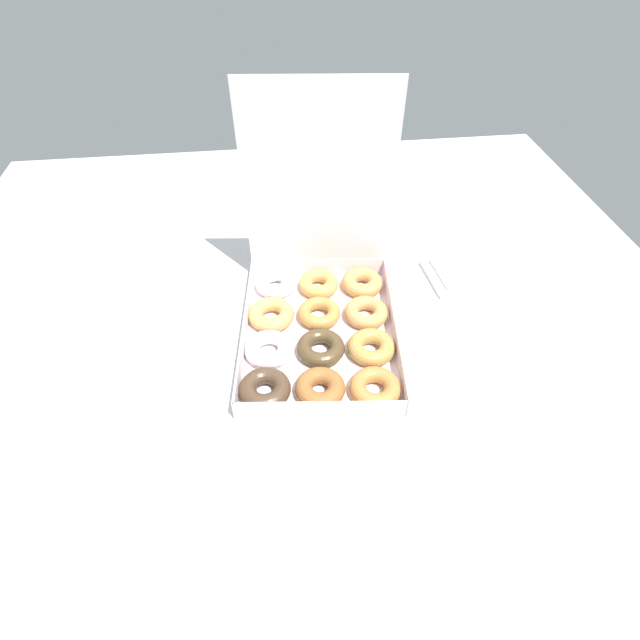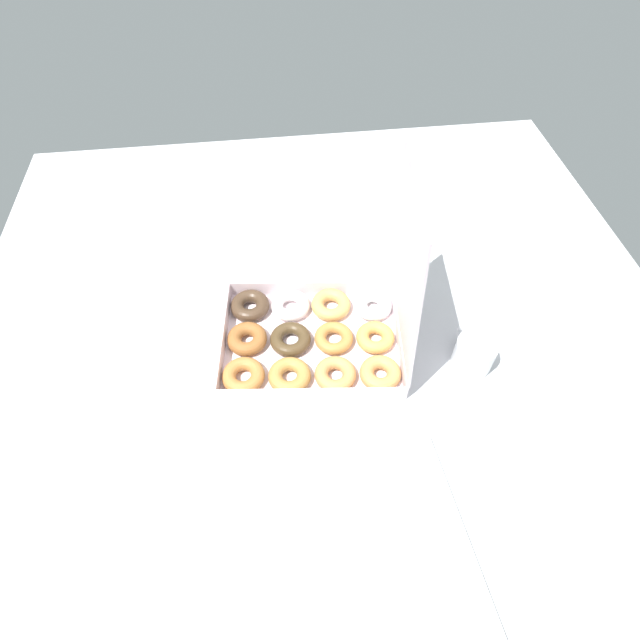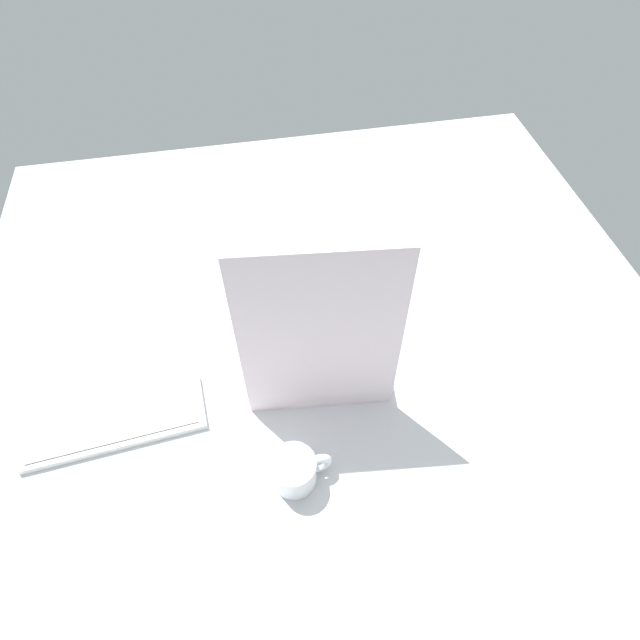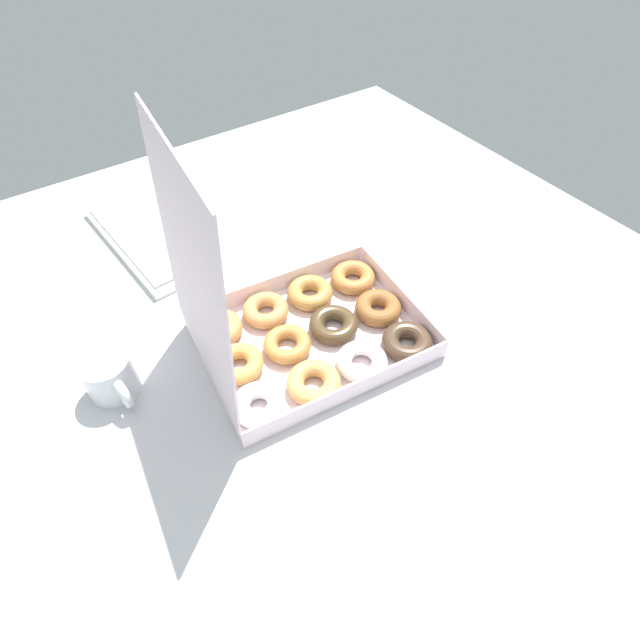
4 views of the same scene
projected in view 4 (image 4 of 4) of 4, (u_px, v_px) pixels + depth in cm
name	position (u px, v px, depth cm)	size (l,w,h in cm)	color
ground_plane	(304.00, 359.00, 98.98)	(180.00, 180.00, 2.00)	silver
donut_box	(303.00, 329.00, 97.03)	(36.96, 46.35, 47.49)	white
keyboard	(143.00, 240.00, 120.79)	(40.72, 17.00, 2.20)	white
coffee_mug	(110.00, 376.00, 89.80)	(12.88, 9.30, 8.45)	white
paper_napkin	(399.00, 245.00, 121.15)	(13.99, 11.89, 0.15)	white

